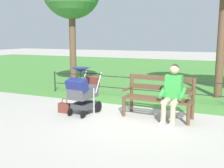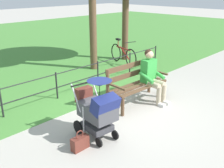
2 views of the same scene
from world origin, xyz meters
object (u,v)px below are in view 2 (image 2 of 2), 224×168
Objects in this scene: park_bench at (135,82)px; person_on_bench at (152,74)px; bicycle at (123,54)px; handbag at (80,143)px; stroller at (97,108)px.

person_on_bench reaches higher than park_bench.
park_bench reaches higher than bicycle.
handbag is (2.57, 0.37, -0.55)m from person_on_bench.
park_bench is 1.01× the size of bicycle.
person_on_bench is 3.36m from bicycle.
stroller is 5.06m from bicycle.
person_on_bench is at bearing 53.82° from bicycle.
bicycle is (-1.98, -2.70, -0.31)m from person_on_bench.
park_bench is 2.33m from handbag.
stroller is at bearing 36.51° from bicycle.
handbag is at bearing 7.82° from stroller.
handbag is at bearing 8.22° from person_on_bench.
bicycle reaches higher than handbag.
bicycle is (-4.55, -3.07, 0.24)m from handbag.
park_bench is at bearing -165.01° from handbag.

